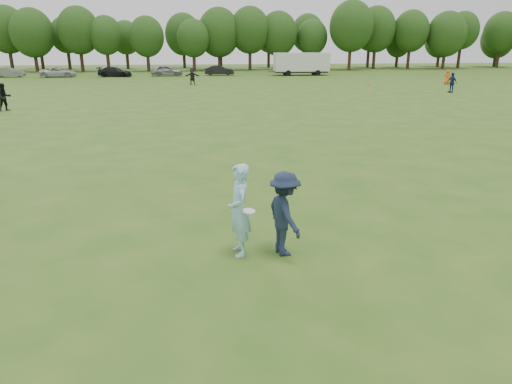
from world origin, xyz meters
TOP-DOWN VIEW (x-y plane):
  - ground at (0.00, 0.00)m, footprint 200.00×200.00m
  - thrower at (-0.67, 0.38)m, footprint 0.57×0.79m
  - defender at (0.30, 0.25)m, footprint 0.97×1.34m
  - player_far_a at (-14.56, 24.94)m, footprint 1.15×1.13m
  - player_far_b at (22.64, 32.85)m, footprint 0.77×1.17m
  - player_far_c at (27.13, 41.68)m, footprint 0.91×0.71m
  - player_far_d at (-1.85, 44.66)m, footprint 1.77×0.77m
  - car_b at (-27.25, 60.52)m, footprint 4.07×1.47m
  - car_c at (-20.44, 59.70)m, footprint 4.98×2.61m
  - car_d at (-12.74, 59.45)m, footprint 4.84×2.46m
  - car_e at (-5.54, 60.01)m, footprint 4.49×1.89m
  - car_f at (2.05, 60.76)m, footprint 4.40×1.76m
  - field_cone at (17.27, 40.30)m, footprint 0.28×0.28m
  - disc_in_play at (-0.49, 0.10)m, footprint 0.29×0.29m
  - cargo_trailer at (14.04, 59.34)m, footprint 9.00×2.75m
  - treeline at (2.81, 76.90)m, footprint 130.35×18.39m

SIDE VIEW (x-z plane):
  - ground at x=0.00m, z-range 0.00..0.00m
  - field_cone at x=17.27m, z-range 0.00..0.30m
  - car_b at x=-27.25m, z-range 0.00..1.33m
  - car_c at x=-20.44m, z-range 0.00..1.34m
  - car_d at x=-12.74m, z-range 0.00..1.35m
  - car_f at x=2.05m, z-range 0.00..1.42m
  - car_e at x=-5.54m, z-range 0.00..1.52m
  - player_far_c at x=27.13m, z-range 0.00..1.65m
  - player_far_d at x=-1.85m, z-range 0.00..1.85m
  - player_far_b at x=22.64m, z-range 0.00..1.85m
  - defender at x=0.30m, z-range 0.00..1.86m
  - player_far_a at x=-14.56m, z-range 0.00..1.87m
  - thrower at x=-0.67m, z-range 0.00..2.03m
  - disc_in_play at x=-0.49m, z-range 1.05..1.12m
  - cargo_trailer at x=14.04m, z-range 0.18..3.38m
  - treeline at x=2.81m, z-range 0.39..12.13m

